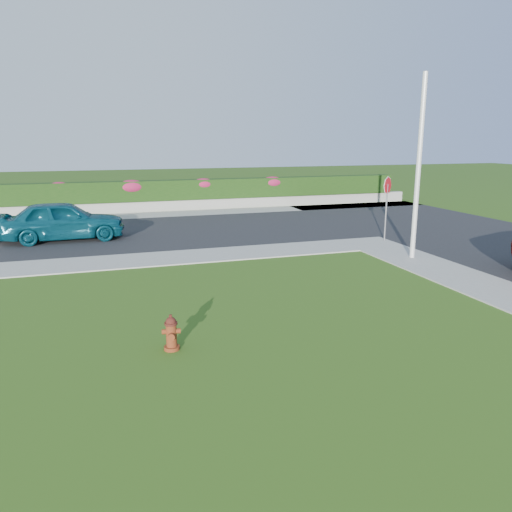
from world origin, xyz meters
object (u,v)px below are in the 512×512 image
object	(u,v)px
sedan_teal	(63,220)
utility_pole	(418,169)
fire_hydrant	(171,333)
stop_sign	(387,193)

from	to	relation	value
sedan_teal	utility_pole	bearing A→B (deg)	-122.70
sedan_teal	fire_hydrant	bearing A→B (deg)	-170.20
fire_hydrant	utility_pole	bearing A→B (deg)	37.94
sedan_teal	utility_pole	world-z (taller)	utility_pole
sedan_teal	stop_sign	bearing A→B (deg)	-110.14
sedan_teal	stop_sign	world-z (taller)	stop_sign
fire_hydrant	stop_sign	size ratio (longest dim) A/B	0.28
sedan_teal	utility_pole	xyz separation A→B (m)	(11.36, -6.76, 2.18)
sedan_teal	stop_sign	size ratio (longest dim) A/B	1.81
utility_pole	stop_sign	bearing A→B (deg)	76.35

